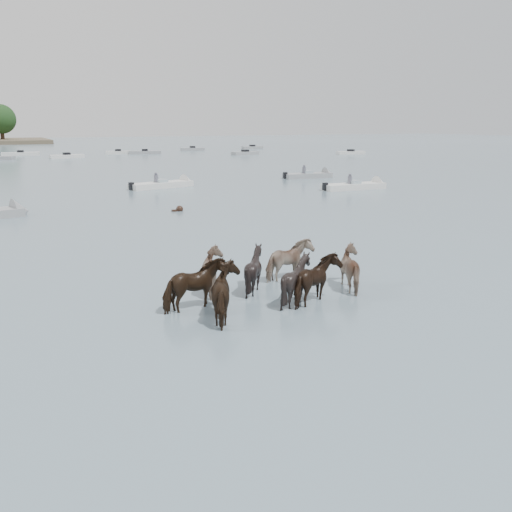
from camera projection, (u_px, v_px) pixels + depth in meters
name	position (u px, v px, depth m)	size (l,w,h in m)	color
ground	(223.00, 313.00, 15.13)	(400.00, 400.00, 0.00)	#4A606B
pony_herd	(268.00, 278.00, 16.26)	(7.21, 4.06, 1.64)	black
swimming_pony	(179.00, 209.00, 32.58)	(0.72, 0.44, 0.44)	black
motorboat_c	(169.00, 184.00, 44.78)	(6.18, 2.97, 1.92)	silver
motorboat_d	(362.00, 186.00, 43.63)	(6.11, 1.89, 1.92)	silver
motorboat_e	(314.00, 175.00, 52.49)	(5.52, 2.07, 1.92)	gray
distant_flotilla	(30.00, 157.00, 81.24)	(104.39, 28.77, 0.93)	gray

